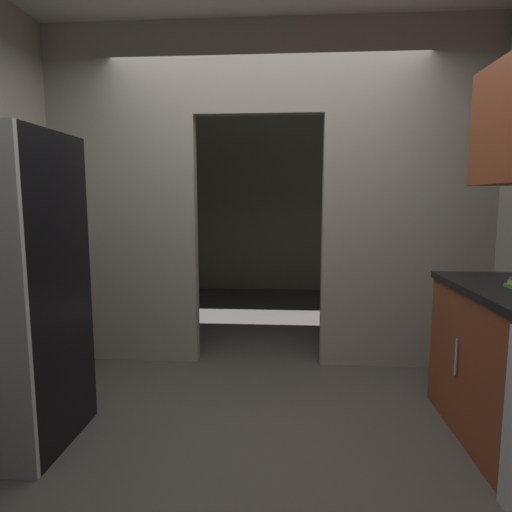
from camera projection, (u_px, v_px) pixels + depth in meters
ground at (257, 436)px, 2.54m from camera, size 20.00×20.00×0.00m
kitchen_partition at (270, 187)px, 3.53m from camera, size 3.62×0.12×2.77m
adjoining_room_shell at (274, 199)px, 5.62m from camera, size 3.62×3.11×2.77m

